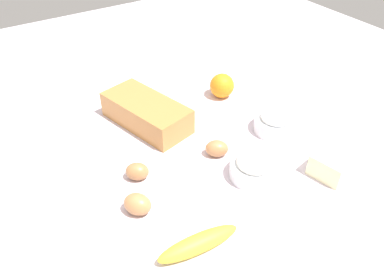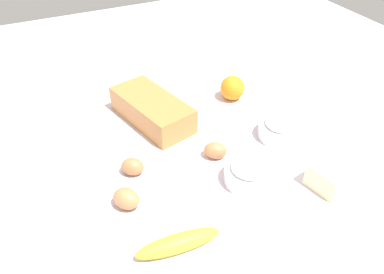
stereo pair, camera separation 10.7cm
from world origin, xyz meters
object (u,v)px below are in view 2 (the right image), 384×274
object	(u,v)px
loaf_pan	(152,109)
orange_fruit	(232,88)
egg_near_butter	(215,150)
egg_beside_bowl	(126,198)
sugar_bowl	(280,128)
flour_bowl	(249,173)
butter_block	(327,179)
egg_loose	(133,167)
banana	(178,243)

from	to	relation	value
loaf_pan	orange_fruit	distance (m)	0.29
egg_near_butter	loaf_pan	bearing A→B (deg)	-158.85
orange_fruit	egg_beside_bowl	size ratio (longest dim) A/B	1.20
loaf_pan	egg_beside_bowl	distance (m)	0.36
sugar_bowl	egg_near_butter	distance (m)	0.21
flour_bowl	egg_near_butter	bearing A→B (deg)	-165.68
butter_block	egg_near_butter	bearing A→B (deg)	-139.37
sugar_bowl	loaf_pan	bearing A→B (deg)	-128.00
egg_near_butter	orange_fruit	bearing A→B (deg)	141.31
loaf_pan	butter_block	distance (m)	0.54
loaf_pan	egg_beside_bowl	xyz separation A→B (m)	(0.31, -0.18, -0.02)
flour_bowl	sugar_bowl	size ratio (longest dim) A/B	0.99
flour_bowl	egg_loose	size ratio (longest dim) A/B	2.07
loaf_pan	sugar_bowl	size ratio (longest dim) A/B	2.39
butter_block	egg_loose	distance (m)	0.49
flour_bowl	egg_beside_bowl	xyz separation A→B (m)	(-0.05, -0.31, -0.00)
loaf_pan	flour_bowl	distance (m)	0.38
sugar_bowl	butter_block	size ratio (longest dim) A/B	1.41
flour_bowl	egg_loose	xyz separation A→B (m)	(-0.16, -0.26, -0.01)
orange_fruit	flour_bowl	bearing A→B (deg)	-24.28
loaf_pan	egg_beside_bowl	bearing A→B (deg)	-45.23
butter_block	egg_loose	bearing A→B (deg)	-121.87
egg_loose	sugar_bowl	bearing A→B (deg)	85.25
banana	egg_beside_bowl	size ratio (longest dim) A/B	2.79
loaf_pan	egg_loose	world-z (taller)	loaf_pan
banana	egg_loose	bearing A→B (deg)	-177.88
loaf_pan	egg_near_butter	bearing A→B (deg)	6.92
sugar_bowl	banana	xyz separation A→B (m)	(0.23, -0.43, -0.01)
egg_near_butter	egg_loose	bearing A→B (deg)	-98.94
flour_bowl	banana	distance (m)	0.27
butter_block	egg_beside_bowl	size ratio (longest dim) A/B	1.32
butter_block	egg_beside_bowl	bearing A→B (deg)	-108.47
banana	egg_beside_bowl	distance (m)	0.18
egg_beside_bowl	sugar_bowl	bearing A→B (deg)	97.78
egg_loose	butter_block	bearing A→B (deg)	58.13
banana	egg_loose	size ratio (longest dim) A/B	3.13
egg_near_butter	egg_beside_bowl	distance (m)	0.28
orange_fruit	butter_block	bearing A→B (deg)	-0.27
banana	orange_fruit	size ratio (longest dim) A/B	2.32
flour_bowl	egg_loose	world-z (taller)	flour_bowl
sugar_bowl	butter_block	world-z (taller)	sugar_bowl
loaf_pan	butter_block	bearing A→B (deg)	17.39
sugar_bowl	egg_beside_bowl	size ratio (longest dim) A/B	1.87
loaf_pan	sugar_bowl	world-z (taller)	loaf_pan
orange_fruit	butter_block	size ratio (longest dim) A/B	0.91
orange_fruit	butter_block	world-z (taller)	orange_fruit
flour_bowl	orange_fruit	xyz separation A→B (m)	(-0.36, 0.16, 0.01)
loaf_pan	flour_bowl	world-z (taller)	loaf_pan
butter_block	egg_near_butter	size ratio (longest dim) A/B	1.41
loaf_pan	banana	bearing A→B (deg)	-28.90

